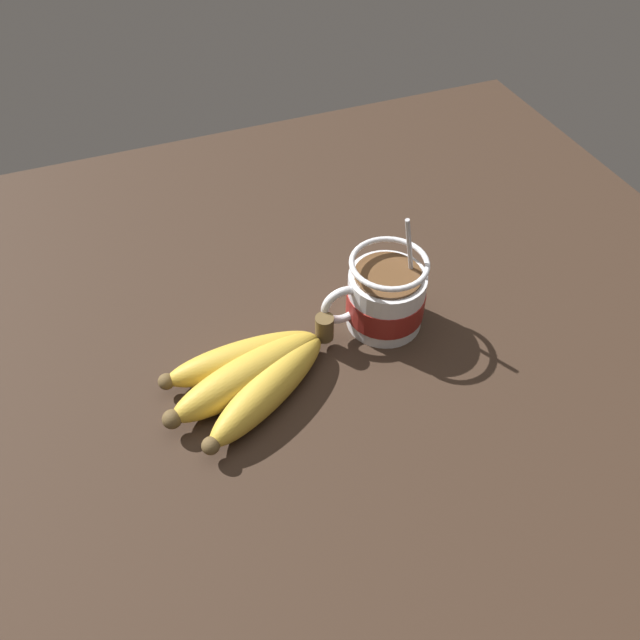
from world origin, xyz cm
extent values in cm
cube|color=#332319|center=(0.00, 0.00, 1.90)|extent=(93.35, 93.35, 3.81)
cylinder|color=silver|center=(-2.38, 0.42, 7.26)|extent=(8.46, 8.46, 6.91)
cylinder|color=maroon|center=(-2.38, 0.42, 6.86)|extent=(8.66, 8.66, 3.05)
torus|color=silver|center=(2.68, 0.42, 8.16)|extent=(5.08, 0.90, 5.08)
cylinder|color=brown|center=(-2.38, 0.42, 10.82)|extent=(7.26, 7.26, 0.40)
torus|color=silver|center=(-2.38, 0.42, 12.52)|extent=(8.46, 8.46, 0.60)
cylinder|color=#B2B2B7|center=(-4.96, 0.42, 11.51)|extent=(2.68, 0.50, 12.49)
ellipsoid|color=#B2B2B7|center=(-3.86, 0.42, 5.31)|extent=(3.00, 2.00, 0.80)
cylinder|color=brown|center=(5.25, 1.08, 6.72)|extent=(2.00, 2.00, 3.00)
ellipsoid|color=gold|center=(14.33, 1.22, 5.70)|extent=(16.22, 4.02, 3.78)
sphere|color=brown|center=(22.41, 1.33, 5.70)|extent=(1.70, 1.70, 1.70)
ellipsoid|color=gold|center=(14.51, 3.78, 5.95)|extent=(17.80, 8.96, 4.28)
sphere|color=brown|center=(22.81, 6.21, 5.95)|extent=(1.93, 1.93, 1.93)
ellipsoid|color=gold|center=(13.10, 5.93, 5.76)|extent=(16.04, 11.96, 3.90)
sphere|color=brown|center=(20.10, 10.25, 5.76)|extent=(1.76, 1.76, 1.76)
camera|label=1|loc=(21.84, 42.72, 55.44)|focal=35.00mm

